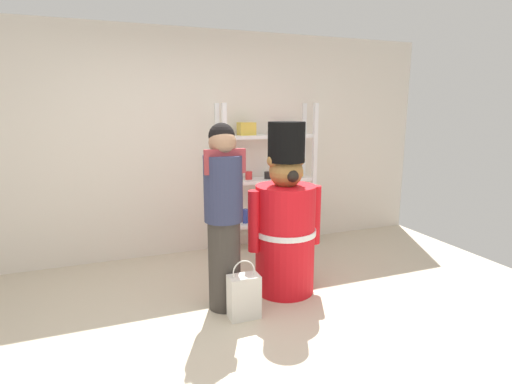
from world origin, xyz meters
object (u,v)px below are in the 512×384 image
at_px(merchandise_shelf, 266,175).
at_px(person_shopper, 224,214).
at_px(teddy_bear_guard, 285,224).
at_px(shopping_bag, 244,296).

xyz_separation_m(merchandise_shelf, person_shopper, (-0.94, -1.36, -0.06)).
relative_size(merchandise_shelf, teddy_bear_guard, 1.11).
distance_m(teddy_bear_guard, person_shopper, 0.67).
height_order(teddy_bear_guard, shopping_bag, teddy_bear_guard).
distance_m(teddy_bear_guard, shopping_bag, 0.79).
bearing_deg(teddy_bear_guard, person_shopper, -169.21).
xyz_separation_m(teddy_bear_guard, shopping_bag, (-0.54, -0.35, -0.47)).
relative_size(teddy_bear_guard, person_shopper, 1.00).
bearing_deg(merchandise_shelf, shopping_bag, -118.02).
xyz_separation_m(merchandise_shelf, teddy_bear_guard, (-0.31, -1.24, -0.25)).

